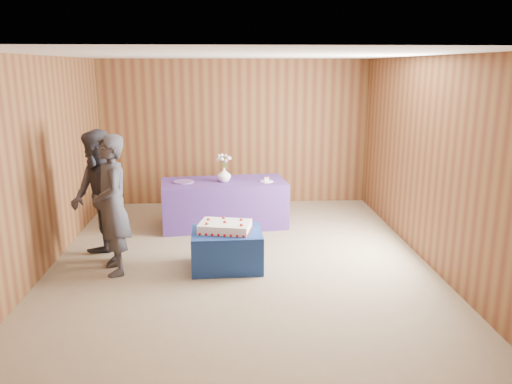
{
  "coord_description": "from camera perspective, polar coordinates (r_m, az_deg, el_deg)",
  "views": [
    {
      "loc": [
        -0.16,
        -6.35,
        2.57
      ],
      "look_at": [
        0.22,
        0.1,
        0.93
      ],
      "focal_mm": 35.0,
      "sensor_mm": 36.0,
      "label": 1
    }
  ],
  "objects": [
    {
      "name": "vase",
      "position": [
        8.07,
        -3.67,
        1.99
      ],
      "size": [
        0.23,
        0.23,
        0.23
      ],
      "primitive_type": "imported",
      "rotation": [
        0.0,
        0.0,
        0.05
      ],
      "color": "white",
      "rests_on": "serving_table"
    },
    {
      "name": "flower_spray",
      "position": [
        8.02,
        -3.7,
        3.88
      ],
      "size": [
        0.25,
        0.24,
        0.19
      ],
      "color": "#32692A",
      "rests_on": "vase"
    },
    {
      "name": "ground",
      "position": [
        6.85,
        -1.83,
        -7.81
      ],
      "size": [
        6.0,
        6.0,
        0.0
      ],
      "primitive_type": "plane",
      "color": "#87755D",
      "rests_on": "ground"
    },
    {
      "name": "guest_right",
      "position": [
        6.84,
        -17.4,
        -0.65
      ],
      "size": [
        1.05,
        1.1,
        1.78
      ],
      "primitive_type": "imported",
      "rotation": [
        0.0,
        0.0,
        -0.96
      ],
      "color": "#363740",
      "rests_on": "ground"
    },
    {
      "name": "serving_table",
      "position": [
        8.22,
        -3.66,
        -1.29
      ],
      "size": [
        2.09,
        1.11,
        0.75
      ],
      "primitive_type": "cube",
      "rotation": [
        0.0,
        0.0,
        0.11
      ],
      "color": "#463084",
      "rests_on": "ground"
    },
    {
      "name": "plate",
      "position": [
        8.07,
        1.24,
        1.23
      ],
      "size": [
        0.25,
        0.25,
        0.01
      ],
      "primitive_type": "cylinder",
      "rotation": [
        0.0,
        0.0,
        0.21
      ],
      "color": "white",
      "rests_on": "serving_table"
    },
    {
      "name": "knife",
      "position": [
        7.92,
        1.75,
        0.95
      ],
      "size": [
        0.26,
        0.03,
        0.0
      ],
      "primitive_type": "cube",
      "rotation": [
        0.0,
        0.0,
        0.02
      ],
      "color": "#B9B9BE",
      "rests_on": "serving_table"
    },
    {
      "name": "cake_slice",
      "position": [
        8.06,
        1.24,
        1.49
      ],
      "size": [
        0.08,
        0.07,
        0.08
      ],
      "rotation": [
        0.0,
        0.0,
        -0.1
      ],
      "color": "white",
      "rests_on": "plate"
    },
    {
      "name": "cake_table",
      "position": [
        6.54,
        -3.34,
        -6.57
      ],
      "size": [
        0.92,
        0.73,
        0.5
      ],
      "primitive_type": "cube",
      "rotation": [
        0.0,
        0.0,
        0.03
      ],
      "color": "navy",
      "rests_on": "ground"
    },
    {
      "name": "platter",
      "position": [
        8.1,
        -8.26,
        1.17
      ],
      "size": [
        0.41,
        0.41,
        0.02
      ],
      "primitive_type": "cylinder",
      "rotation": [
        0.0,
        0.0,
        0.29
      ],
      "color": "#7150A0",
      "rests_on": "serving_table"
    },
    {
      "name": "sheet_cake",
      "position": [
        6.45,
        -3.56,
        -3.98
      ],
      "size": [
        0.75,
        0.58,
        0.16
      ],
      "rotation": [
        0.0,
        0.0,
        -0.21
      ],
      "color": "white",
      "rests_on": "cake_table"
    },
    {
      "name": "room_shell",
      "position": [
        6.4,
        -1.96,
        7.34
      ],
      "size": [
        5.04,
        6.04,
        2.72
      ],
      "color": "brown",
      "rests_on": "ground"
    },
    {
      "name": "guest_left",
      "position": [
        6.45,
        -16.17,
        -1.48
      ],
      "size": [
        0.62,
        0.75,
        1.77
      ],
      "primitive_type": "imported",
      "rotation": [
        0.0,
        0.0,
        -1.22
      ],
      "color": "#33343C",
      "rests_on": "ground"
    }
  ]
}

